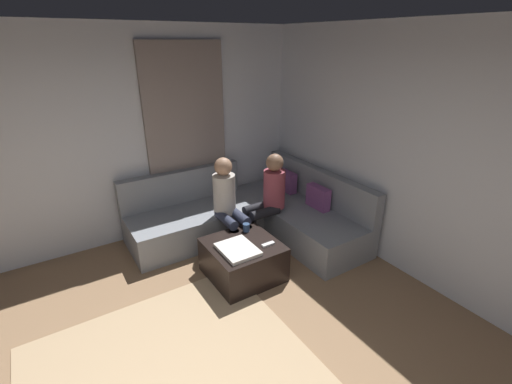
% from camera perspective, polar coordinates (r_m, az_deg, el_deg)
% --- Properties ---
extents(wall_back, '(6.00, 0.12, 2.70)m').
position_cam_1_polar(wall_back, '(3.89, 30.66, 2.85)').
color(wall_back, silver).
rests_on(wall_back, ground_plane).
extents(wall_left, '(0.12, 6.00, 2.70)m').
position_cam_1_polar(wall_left, '(4.69, -26.54, 6.72)').
color(wall_left, silver).
rests_on(wall_left, ground_plane).
extents(curtain_panel, '(0.06, 1.10, 2.50)m').
position_cam_1_polar(curtain_panel, '(4.91, -11.04, 8.22)').
color(curtain_panel, gray).
rests_on(curtain_panel, ground_plane).
extents(sectional_couch, '(2.10, 2.55, 0.87)m').
position_cam_1_polar(sectional_couch, '(4.86, -0.40, -3.76)').
color(sectional_couch, gray).
rests_on(sectional_couch, ground_plane).
extents(ottoman, '(0.76, 0.76, 0.42)m').
position_cam_1_polar(ottoman, '(4.07, -2.12, -10.84)').
color(ottoman, black).
rests_on(ottoman, ground_plane).
extents(folded_blanket, '(0.44, 0.36, 0.04)m').
position_cam_1_polar(folded_blanket, '(3.82, -2.96, -9.24)').
color(folded_blanket, white).
rests_on(folded_blanket, ottoman).
extents(coffee_mug, '(0.08, 0.08, 0.10)m').
position_cam_1_polar(coffee_mug, '(4.18, -1.58, -5.73)').
color(coffee_mug, '#334C72').
rests_on(coffee_mug, ottoman).
extents(game_remote, '(0.05, 0.15, 0.02)m').
position_cam_1_polar(game_remote, '(3.92, 1.99, -8.43)').
color(game_remote, white).
rests_on(game_remote, ottoman).
extents(person_on_couch_back, '(0.30, 0.60, 1.20)m').
position_cam_1_polar(person_on_couch_back, '(4.53, 1.94, -0.61)').
color(person_on_couch_back, black).
rests_on(person_on_couch_back, ground_plane).
extents(person_on_couch_side, '(0.60, 0.30, 1.20)m').
position_cam_1_polar(person_on_couch_side, '(4.37, -4.51, -1.59)').
color(person_on_couch_side, '#2D3347').
rests_on(person_on_couch_side, ground_plane).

